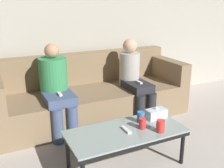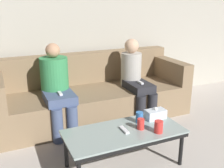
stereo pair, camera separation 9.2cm
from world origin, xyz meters
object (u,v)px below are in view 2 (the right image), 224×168
Objects in this scene: seated_person_mid_left at (135,77)px; seated_person_left_end at (57,85)px; cup_far_center at (159,127)px; tissue_box at (155,114)px; couch at (93,95)px; coffee_table at (124,134)px; cup_near_right at (139,117)px; game_remote at (124,130)px; cup_near_left at (141,124)px.

seated_person_left_end is at bearing 178.59° from seated_person_mid_left.
tissue_box is at bearing 62.29° from cup_far_center.
coffee_table is at bearing -96.36° from couch.
cup_near_right is at bearing -116.34° from seated_person_mid_left.
seated_person_left_end is at bearing 110.85° from game_remote.
seated_person_left_end is at bearing 110.85° from coffee_table.
seated_person_mid_left is at bearing 56.38° from coffee_table.
cup_near_right is at bearing 23.18° from game_remote.
cup_near_right is (0.06, 0.13, 0.00)m from cup_near_left.
cup_near_right is 0.99× the size of cup_far_center.
cup_far_center is at bearing -29.90° from coffee_table.
couch is 1.33m from cup_near_left.
coffee_table is 9.94× the size of cup_near_right.
couch reaches higher than cup_near_left.
coffee_table is 10.68× the size of cup_near_left.
couch is 0.66m from seated_person_mid_left.
coffee_table is at bearing -165.03° from tissue_box.
seated_person_left_end is at bearing -158.84° from couch.
cup_far_center is 0.11× the size of seated_person_mid_left.
tissue_box is 0.20× the size of seated_person_left_end.
seated_person_mid_left is at bearing 71.32° from cup_far_center.
cup_near_left is 0.18m from cup_far_center.
seated_person_left_end is at bearing 119.31° from cup_far_center.
seated_person_left_end is (-0.55, -0.21, 0.28)m from couch.
seated_person_mid_left reaches higher than cup_far_center.
game_remote is 1.16m from seated_person_left_end.
seated_person_left_end is (-0.41, 1.07, 0.20)m from game_remote.
seated_person_mid_left reaches higher than couch.
cup_far_center is at bearing -117.71° from tissue_box.
cup_near_left is 0.18m from game_remote.
couch is 1.21m from tissue_box.
cup_far_center is 0.32m from tissue_box.
couch reaches higher than cup_far_center.
seated_person_left_end is at bearing 117.49° from cup_near_left.
coffee_table is 0.26m from cup_near_right.
coffee_table is 1.06× the size of seated_person_mid_left.
game_remote is (-0.23, -0.10, -0.05)m from cup_near_right.
cup_near_left is 1.25m from seated_person_left_end.
game_remote is (-0.17, 0.03, -0.04)m from cup_near_left.
cup_far_center reaches higher than cup_near_left.
cup_near_right is 0.53× the size of tissue_box.
cup_near_right is (0.08, -1.19, 0.13)m from couch.
couch reaches higher than game_remote.
coffee_table is 7.78× the size of game_remote.
cup_near_right reaches higher than cup_near_left.
cup_near_left reaches higher than game_remote.
coffee_table is 0.05m from game_remote.
cup_far_center is at bearing -60.69° from seated_person_left_end.
seated_person_mid_left is (1.10, -0.03, -0.02)m from seated_person_left_end.
seated_person_left_end reaches higher than game_remote.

